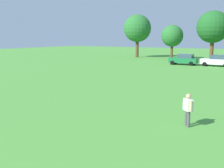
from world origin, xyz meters
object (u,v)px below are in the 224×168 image
parked_car_white_1 (217,61)px  adult_bystander (188,107)px  parked_car_green_0 (184,59)px  tree_left (172,36)px  tree_center_left (213,27)px  tree_far_left (137,28)px

parked_car_white_1 → adult_bystander: bearing=97.3°
parked_car_white_1 → parked_car_green_0: bearing=3.3°
adult_bystander → parked_car_white_1: parked_car_white_1 is taller
tree_left → tree_center_left: tree_center_left is taller
parked_car_white_1 → tree_left: 15.40m
tree_center_left → tree_left: bearing=173.0°
tree_center_left → parked_car_green_0: bearing=-102.4°
tree_far_left → tree_center_left: tree_far_left is taller
parked_car_green_0 → tree_far_left: 18.25m
tree_left → tree_center_left: bearing=-7.0°
parked_car_green_0 → tree_center_left: tree_center_left is taller
adult_bystander → tree_far_left: bearing=168.4°
parked_car_green_0 → tree_far_left: bearing=-39.8°
parked_car_green_0 → tree_far_left: (-13.43, 11.17, 5.27)m
adult_bystander → parked_car_green_0: parked_car_green_0 is taller
tree_far_left → parked_car_green_0: bearing=-39.8°
parked_car_green_0 → tree_center_left: 11.48m
tree_left → tree_center_left: 8.04m
adult_bystander → tree_center_left: size_ratio=0.18×
adult_bystander → tree_left: size_ratio=0.24×
tree_left → tree_far_left: bearing=178.3°
tree_left → parked_car_white_1: bearing=-45.4°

